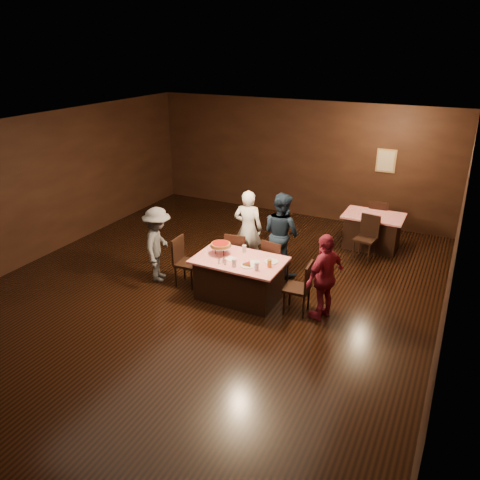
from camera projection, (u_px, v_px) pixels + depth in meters
name	position (u px, v px, depth m)	size (l,w,h in m)	color
room	(199.00, 184.00, 7.78)	(10.00, 10.04, 3.02)	black
main_table	(239.00, 278.00, 8.43)	(1.60, 1.00, 0.77)	red
back_table	(372.00, 231.00, 10.54)	(1.30, 0.90, 0.77)	red
chair_far_left	(238.00, 254.00, 9.18)	(0.42, 0.42, 0.95)	black
chair_far_right	(276.00, 262.00, 8.85)	(0.42, 0.42, 0.95)	black
chair_end_left	(187.00, 262.00, 8.85)	(0.42, 0.42, 0.95)	black
chair_end_right	(297.00, 287.00, 7.95)	(0.42, 0.42, 0.95)	black
chair_back_near	(366.00, 238.00, 9.93)	(0.42, 0.42, 0.95)	black
chair_back_far	(378.00, 219.00, 11.00)	(0.42, 0.42, 0.95)	black
diner_white_jacket	(248.00, 229.00, 9.52)	(0.59, 0.39, 1.62)	white
diner_navy_hoodie	(281.00, 233.00, 9.22)	(0.81, 0.63, 1.67)	#132030
diner_grey_knit	(158.00, 245.00, 8.95)	(0.96, 0.55, 1.48)	#58595D
diner_red_shirt	(325.00, 277.00, 7.69)	(0.89, 0.37, 1.51)	#99233D
pizza_stand	(221.00, 245.00, 8.42)	(0.38, 0.38, 0.22)	black
plate_with_slice	(248.00, 265.00, 8.02)	(0.25, 0.25, 0.06)	white
plate_empty	(271.00, 262.00, 8.18)	(0.25, 0.25, 0.01)	white
glass_front_left	(234.00, 263.00, 7.99)	(0.08, 0.08, 0.14)	silver
glass_front_right	(257.00, 266.00, 7.86)	(0.08, 0.08, 0.14)	silver
glass_amber	(269.00, 263.00, 7.97)	(0.08, 0.08, 0.14)	#BF7F26
glass_back	(244.00, 249.00, 8.52)	(0.08, 0.08, 0.14)	silver
condiments	(223.00, 261.00, 8.10)	(0.17, 0.10, 0.09)	silver
napkin_center	(255.00, 262.00, 8.16)	(0.16, 0.16, 0.01)	white
napkin_left	(230.00, 259.00, 8.30)	(0.16, 0.16, 0.01)	white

